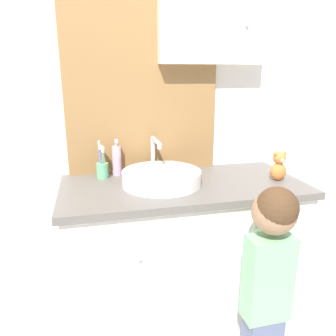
% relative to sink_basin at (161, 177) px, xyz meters
% --- Properties ---
extents(wall_back, '(3.20, 0.18, 2.50)m').
position_rel_sink_basin_xyz_m(wall_back, '(0.12, 0.30, 0.45)').
color(wall_back, silver).
rests_on(wall_back, ground_plane).
extents(vanity_counter, '(1.21, 0.58, 0.81)m').
position_rel_sink_basin_xyz_m(vanity_counter, '(0.11, -0.01, -0.44)').
color(vanity_counter, silver).
rests_on(vanity_counter, ground_plane).
extents(sink_basin, '(0.39, 0.44, 0.21)m').
position_rel_sink_basin_xyz_m(sink_basin, '(0.00, 0.00, 0.00)').
color(sink_basin, white).
rests_on(sink_basin, vanity_counter).
extents(toothbrush_holder, '(0.06, 0.06, 0.20)m').
position_rel_sink_basin_xyz_m(toothbrush_holder, '(-0.28, 0.17, 0.01)').
color(toothbrush_holder, '#66B27F').
rests_on(toothbrush_holder, vanity_counter).
extents(soap_dispenser, '(0.05, 0.05, 0.20)m').
position_rel_sink_basin_xyz_m(soap_dispenser, '(-0.20, 0.21, 0.04)').
color(soap_dispenser, '#CCA3BC').
rests_on(soap_dispenser, vanity_counter).
extents(child_figure, '(0.19, 0.45, 0.94)m').
position_rel_sink_basin_xyz_m(child_figure, '(0.34, -0.48, -0.26)').
color(child_figure, slate).
rests_on(child_figure, ground_plane).
extents(teddy_bear, '(0.08, 0.07, 0.15)m').
position_rel_sink_basin_xyz_m(teddy_bear, '(0.60, -0.08, 0.03)').
color(teddy_bear, orange).
rests_on(teddy_bear, vanity_counter).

